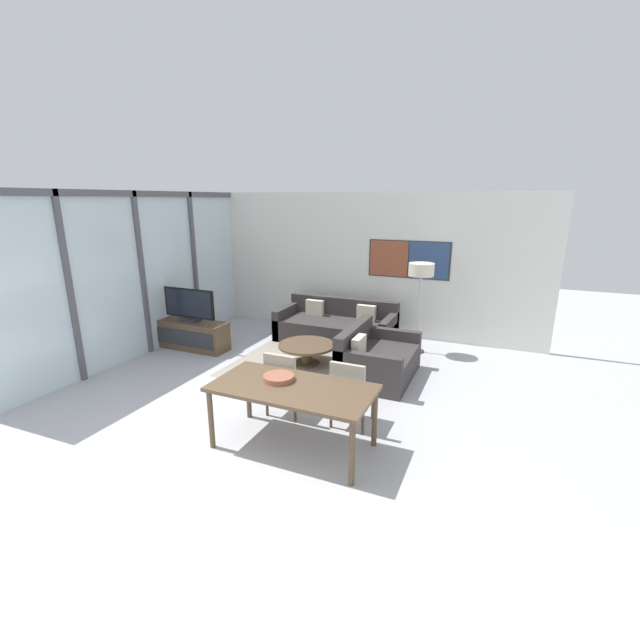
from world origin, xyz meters
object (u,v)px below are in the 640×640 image
(sofa_side, at_px, (374,360))
(fruit_bowl, at_px, (279,377))
(floor_lamp, at_px, (421,274))
(sofa_main, at_px, (337,327))
(dining_chair_centre, at_px, (351,388))
(coffee_table, at_px, (307,349))
(dining_chair_left, at_px, (285,378))
(tv_console, at_px, (192,335))
(television, at_px, (189,305))
(dining_table, at_px, (293,392))

(sofa_side, height_order, fruit_bowl, fruit_bowl)
(fruit_bowl, distance_m, floor_lamp, 3.72)
(sofa_main, xyz_separation_m, dining_chair_centre, (1.35, -2.99, 0.24))
(coffee_table, xyz_separation_m, dining_chair_left, (0.49, -1.67, 0.23))
(coffee_table, relative_size, fruit_bowl, 2.74)
(sofa_main, distance_m, dining_chair_centre, 3.29)
(tv_console, distance_m, sofa_side, 3.46)
(tv_console, xyz_separation_m, coffee_table, (2.28, 0.13, 0.01))
(tv_console, bearing_deg, coffee_table, 3.20)
(television, height_order, floor_lamp, floor_lamp)
(sofa_main, xyz_separation_m, dining_chair_left, (0.49, -3.05, 0.24))
(television, height_order, dining_chair_centre, television)
(television, relative_size, fruit_bowl, 3.11)
(tv_console, xyz_separation_m, dining_table, (3.20, -2.17, 0.40))
(sofa_side, bearing_deg, coffee_table, 87.71)
(tv_console, xyz_separation_m, dining_chair_centre, (3.63, -1.49, 0.24))
(tv_console, distance_m, fruit_bowl, 3.68)
(dining_chair_centre, bearing_deg, floor_lamp, 85.98)
(television, height_order, dining_table, television)
(dining_chair_left, height_order, fruit_bowl, dining_chair_left)
(sofa_side, bearing_deg, floor_lamp, -15.19)
(sofa_side, distance_m, dining_table, 2.30)
(television, bearing_deg, dining_chair_left, -29.10)
(dining_chair_centre, bearing_deg, sofa_side, 96.20)
(television, height_order, fruit_bowl, television)
(coffee_table, bearing_deg, fruit_bowl, -72.29)
(tv_console, height_order, dining_table, dining_table)
(television, distance_m, sofa_main, 2.79)
(sofa_side, bearing_deg, dining_chair_left, 157.13)
(television, bearing_deg, sofa_main, 33.41)
(sofa_side, bearing_deg, sofa_main, 39.54)
(dining_chair_centre, bearing_deg, fruit_bowl, -137.02)
(sofa_main, height_order, fruit_bowl, fruit_bowl)
(television, height_order, sofa_main, television)
(coffee_table, height_order, dining_table, dining_table)
(tv_console, height_order, fruit_bowl, fruit_bowl)
(dining_table, bearing_deg, sofa_side, 83.47)
(coffee_table, bearing_deg, tv_console, -176.80)
(dining_chair_centre, xyz_separation_m, fruit_bowl, (-0.64, -0.60, 0.26))
(floor_lamp, bearing_deg, sofa_side, -105.19)
(dining_table, distance_m, dining_chair_left, 0.77)
(sofa_main, bearing_deg, floor_lamp, -1.09)
(sofa_side, xyz_separation_m, dining_chair_centre, (0.17, -1.57, 0.24))
(dining_table, distance_m, fruit_bowl, 0.25)
(sofa_side, relative_size, floor_lamp, 0.89)
(sofa_main, height_order, dining_table, sofa_main)
(tv_console, xyz_separation_m, dining_chair_left, (2.77, -1.54, 0.24))
(dining_chair_left, relative_size, dining_chair_centre, 1.00)
(sofa_main, bearing_deg, dining_table, -75.95)
(coffee_table, relative_size, dining_chair_left, 1.10)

